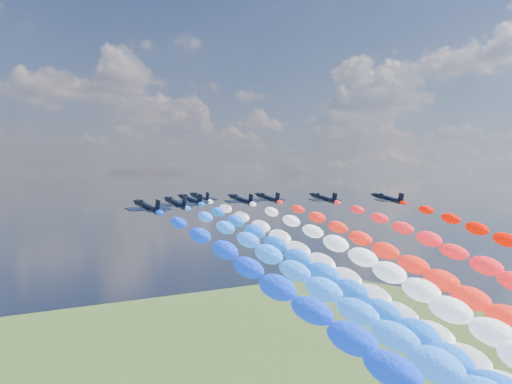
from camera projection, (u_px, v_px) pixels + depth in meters
jet_0 at (147, 207)px, 126.10m from camera, size 9.02×12.28×4.67m
trail_0 at (330, 340)px, 85.58m from camera, size 5.68×97.92×34.45m
jet_1 at (176, 203)px, 142.29m from camera, size 9.63×12.71×4.67m
trail_1 at (341, 314)px, 101.77m from camera, size 5.68×97.92×34.45m
jet_2 at (191, 200)px, 159.58m from camera, size 9.31×12.49×4.67m
trail_2 at (337, 293)px, 119.06m from camera, size 5.68×97.92×34.45m
jet_3 at (241, 200)px, 160.07m from camera, size 9.10×12.34×4.67m
trail_3 at (403, 293)px, 119.55m from camera, size 5.68×97.92×34.45m
jet_4 at (200, 198)px, 173.47m from camera, size 9.66×12.74×4.67m
trail_4 at (334, 281)px, 132.95m from camera, size 5.68×97.92×34.45m
jet_5 at (268, 198)px, 170.90m from camera, size 9.07×12.32×4.67m
trail_5 at (425, 283)px, 130.38m from camera, size 5.68×97.92×34.45m
jet_6 at (324, 198)px, 169.00m from camera, size 9.26×12.45×4.67m
trail_6 at (501, 284)px, 128.48m from camera, size 5.68×97.92×34.45m
jet_7 at (388, 199)px, 167.22m from camera, size 9.23×12.43×4.67m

